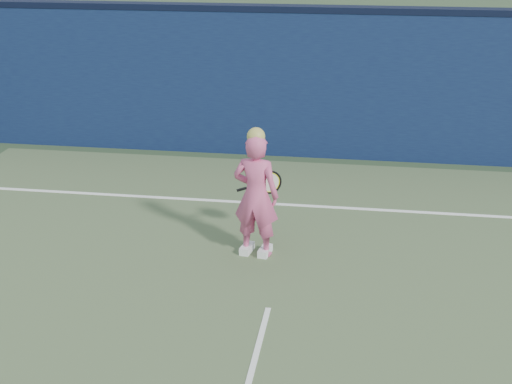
# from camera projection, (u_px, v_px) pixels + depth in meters

# --- Properties ---
(ground) EXTENTS (80.00, 80.00, 0.00)m
(ground) POSITION_uv_depth(u_px,v_px,m) (254.00, 362.00, 6.81)
(ground) COLOR #294027
(ground) RESTS_ON ground
(backstop_wall) EXTENTS (24.00, 0.40, 2.50)m
(backstop_wall) POSITION_uv_depth(u_px,v_px,m) (311.00, 86.00, 12.36)
(backstop_wall) COLOR #0D173B
(backstop_wall) RESTS_ON ground
(wall_cap) EXTENTS (24.00, 0.42, 0.10)m
(wall_cap) POSITION_uv_depth(u_px,v_px,m) (313.00, 9.00, 11.89)
(wall_cap) COLOR black
(wall_cap) RESTS_ON backstop_wall
(player) EXTENTS (0.63, 0.46, 1.65)m
(player) POSITION_uv_depth(u_px,v_px,m) (256.00, 195.00, 8.72)
(player) COLOR #D15183
(player) RESTS_ON ground
(racket) EXTENTS (0.59, 0.19, 0.32)m
(racket) POSITION_uv_depth(u_px,v_px,m) (268.00, 183.00, 9.16)
(racket) COLOR black
(racket) RESTS_ON ground
(court_lines) EXTENTS (11.00, 12.04, 0.01)m
(court_lines) POSITION_uv_depth(u_px,v_px,m) (249.00, 381.00, 6.50)
(court_lines) COLOR white
(court_lines) RESTS_ON court_surface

